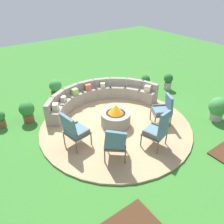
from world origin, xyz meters
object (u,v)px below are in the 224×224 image
object	(u,v)px
lounge_chair_back_right	(164,109)
potted_plant_5	(168,81)
potted_plant_4	(145,81)
potted_plant_0	(27,111)
fire_pit	(116,117)
curved_stone_bench	(99,96)
potted_plant_2	(56,88)
lounge_chair_front_right	(115,142)
lounge_chair_front_left	(74,130)
potted_plant_1	(218,108)
potted_plant_3	(0,118)
lounge_chair_back_left	(158,130)

from	to	relation	value
lounge_chair_back_right	potted_plant_5	size ratio (longest dim) A/B	1.45
lounge_chair_back_right	potted_plant_4	distance (m)	2.87
lounge_chair_back_right	potted_plant_0	bearing A→B (deg)	79.92
fire_pit	curved_stone_bench	distance (m)	1.55
potted_plant_2	potted_plant_5	distance (m)	4.66
fire_pit	potted_plant_4	xyz separation A→B (m)	(2.82, 1.63, -0.04)
lounge_chair_back_right	lounge_chair_front_right	bearing A→B (deg)	129.25
curved_stone_bench	potted_plant_2	bearing A→B (deg)	125.21
curved_stone_bench	lounge_chair_front_left	xyz separation A→B (m)	(-1.88, -1.67, 0.26)
potted_plant_5	curved_stone_bench	bearing A→B (deg)	169.37
potted_plant_0	potted_plant_1	xyz separation A→B (m)	(5.19, -3.61, 0.04)
potted_plant_0	potted_plant_5	distance (m)	5.73
lounge_chair_front_right	potted_plant_2	xyz separation A→B (m)	(0.22, 4.23, -0.19)
potted_plant_4	lounge_chair_back_right	bearing A→B (deg)	-121.85
lounge_chair_front_right	potted_plant_3	world-z (taller)	lounge_chair_front_right
potted_plant_1	potted_plant_5	world-z (taller)	potted_plant_1
lounge_chair_back_right	potted_plant_5	xyz separation A→B (m)	(2.15, 1.73, -0.22)
curved_stone_bench	potted_plant_3	world-z (taller)	curved_stone_bench
curved_stone_bench	potted_plant_5	bearing A→B (deg)	-10.63
potted_plant_2	potted_plant_4	size ratio (longest dim) A/B	1.36
curved_stone_bench	lounge_chair_front_right	bearing A→B (deg)	-114.79
potted_plant_1	potted_plant_2	world-z (taller)	potted_plant_1
fire_pit	lounge_chair_front_right	bearing A→B (deg)	-127.06
curved_stone_bench	lounge_chair_front_left	world-z (taller)	lounge_chair_front_left
fire_pit	potted_plant_2	bearing A→B (deg)	103.28
potted_plant_2	lounge_chair_front_right	bearing A→B (deg)	-92.93
potted_plant_5	fire_pit	bearing A→B (deg)	-164.95
lounge_chair_back_left	potted_plant_2	xyz separation A→B (m)	(-1.01, 4.52, -0.24)
potted_plant_0	potted_plant_2	xyz separation A→B (m)	(1.46, 1.03, 0.00)
fire_pit	potted_plant_0	world-z (taller)	fire_pit
potted_plant_0	potted_plant_3	size ratio (longest dim) A/B	1.25
fire_pit	potted_plant_5	xyz separation A→B (m)	(3.46, 0.93, 0.03)
potted_plant_5	potted_plant_2	bearing A→B (deg)	153.56
potted_plant_1	potted_plant_3	size ratio (longest dim) A/B	1.40
fire_pit	potted_plant_1	bearing A→B (deg)	-28.57
potted_plant_0	potted_plant_4	size ratio (longest dim) A/B	1.30
potted_plant_0	curved_stone_bench	bearing A→B (deg)	-10.28
potted_plant_1	lounge_chair_front_right	bearing A→B (deg)	173.96
potted_plant_5	potted_plant_4	bearing A→B (deg)	132.47
lounge_chair_back_left	potted_plant_3	bearing A→B (deg)	115.25
potted_plant_1	potted_plant_2	xyz separation A→B (m)	(-3.73, 4.65, -0.04)
lounge_chair_front_right	lounge_chair_front_left	bearing A→B (deg)	159.31
lounge_chair_back_left	potted_plant_2	distance (m)	4.64
lounge_chair_front_left	lounge_chair_front_right	bearing A→B (deg)	19.65
fire_pit	potted_plant_0	xyz separation A→B (m)	(-2.17, 1.97, 0.06)
lounge_chair_back_right	potted_plant_2	distance (m)	4.31
potted_plant_4	lounge_chair_front_right	bearing A→B (deg)	-142.67
fire_pit	potted_plant_0	size ratio (longest dim) A/B	1.31
potted_plant_3	potted_plant_5	xyz separation A→B (m)	(6.45, -1.23, 0.05)
lounge_chair_front_right	potted_plant_2	size ratio (longest dim) A/B	1.35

